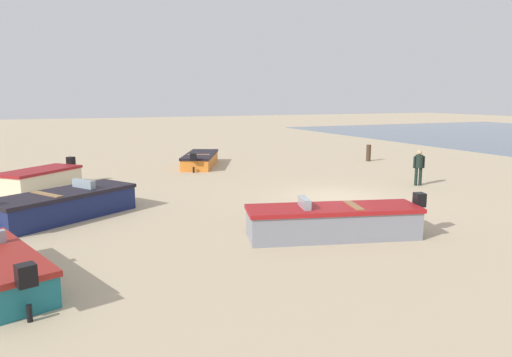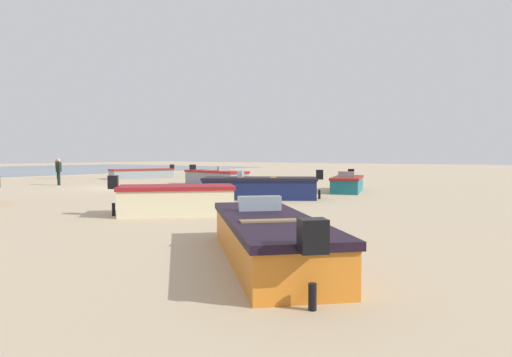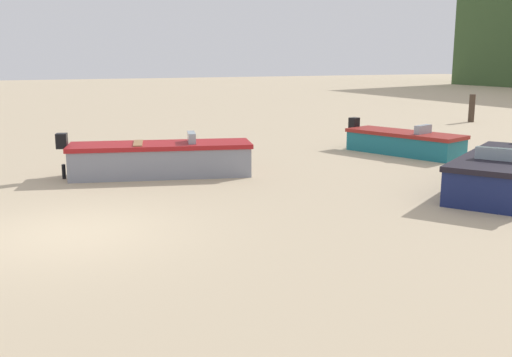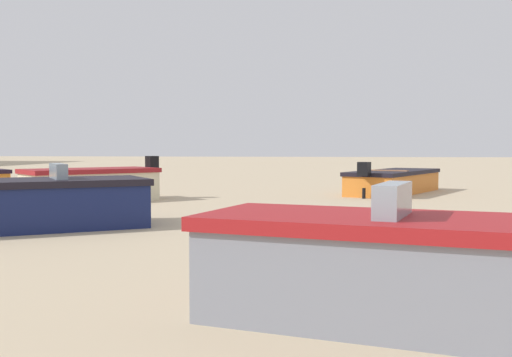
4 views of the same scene
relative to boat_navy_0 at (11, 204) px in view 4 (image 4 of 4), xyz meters
The scene contains 4 objects.
boat_navy_0 is the anchor object (origin of this frame).
boat_orange_1 12.43m from the boat_navy_0, 37.73° to the right, with size 5.02×3.46×1.05m.
boat_grey_2 8.85m from the boat_navy_0, 127.36° to the right, with size 2.64×5.24×1.23m.
boat_cream_3 5.75m from the boat_navy_0, ahead, with size 3.60×3.60×1.22m.
Camera 4 is at (-9.71, 4.35, 1.49)m, focal length 43.75 mm.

